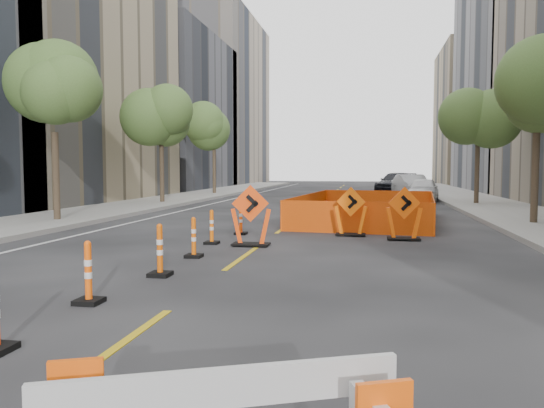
% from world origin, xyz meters
% --- Properties ---
extents(ground_plane, '(140.00, 140.00, 0.00)m').
position_xyz_m(ground_plane, '(0.00, 0.00, 0.00)').
color(ground_plane, black).
extents(sidewalk_left, '(4.00, 90.00, 0.15)m').
position_xyz_m(sidewalk_left, '(-9.00, 12.00, 0.07)').
color(sidewalk_left, gray).
rests_on(sidewalk_left, ground).
extents(bld_left_d, '(12.00, 16.00, 14.00)m').
position_xyz_m(bld_left_d, '(-17.00, 39.20, 7.00)').
color(bld_left_d, '#4C4C51').
rests_on(bld_left_d, ground).
extents(bld_left_e, '(12.00, 20.00, 20.00)m').
position_xyz_m(bld_left_e, '(-17.00, 55.60, 10.00)').
color(bld_left_e, gray).
rests_on(bld_left_e, ground).
extents(bld_right_e, '(12.00, 14.00, 16.00)m').
position_xyz_m(bld_right_e, '(17.00, 58.60, 8.00)').
color(bld_right_e, tan).
rests_on(bld_right_e, ground).
extents(tree_l_b, '(2.80, 2.80, 5.95)m').
position_xyz_m(tree_l_b, '(-8.40, 10.00, 4.53)').
color(tree_l_b, '#382B1E').
rests_on(tree_l_b, ground).
extents(tree_l_c, '(2.80, 2.80, 5.95)m').
position_xyz_m(tree_l_c, '(-8.40, 20.00, 4.53)').
color(tree_l_c, '#382B1E').
rests_on(tree_l_c, ground).
extents(tree_l_d, '(2.80, 2.80, 5.95)m').
position_xyz_m(tree_l_d, '(-8.40, 30.00, 4.53)').
color(tree_l_d, '#382B1E').
rests_on(tree_l_d, ground).
extents(tree_r_b, '(2.80, 2.80, 5.95)m').
position_xyz_m(tree_r_b, '(8.40, 12.00, 4.53)').
color(tree_r_b, '#382B1E').
rests_on(tree_r_b, ground).
extents(tree_r_c, '(2.80, 2.80, 5.95)m').
position_xyz_m(tree_r_c, '(8.40, 22.00, 4.53)').
color(tree_r_c, '#382B1E').
rests_on(tree_r_c, ground).
extents(channelizer_2, '(0.38, 0.38, 0.95)m').
position_xyz_m(channelizer_2, '(-1.32, -0.32, 0.48)').
color(channelizer_2, '#FF580A').
rests_on(channelizer_2, ground).
extents(channelizer_3, '(0.39, 0.39, 0.99)m').
position_xyz_m(channelizer_3, '(-1.05, 1.78, 0.50)').
color(channelizer_3, '#D95309').
rests_on(channelizer_3, ground).
extents(channelizer_4, '(0.36, 0.36, 0.92)m').
position_xyz_m(channelizer_4, '(-1.10, 3.87, 0.46)').
color(channelizer_4, '#E75B09').
rests_on(channelizer_4, ground).
extents(channelizer_5, '(0.36, 0.36, 0.92)m').
position_xyz_m(channelizer_5, '(-1.31, 5.96, 0.46)').
color(channelizer_5, '#EB6009').
rests_on(channelizer_5, ground).
extents(channelizer_6, '(0.36, 0.36, 0.92)m').
position_xyz_m(channelizer_6, '(-1.03, 8.05, 0.46)').
color(channelizer_6, '#FF490A').
rests_on(channelizer_6, ground).
extents(chevron_sign_left, '(1.20, 0.94, 1.59)m').
position_xyz_m(chevron_sign_left, '(-0.20, 5.80, 0.79)').
color(chevron_sign_left, '#FF450A').
rests_on(chevron_sign_left, ground).
extents(chevron_sign_center, '(1.10, 0.84, 1.46)m').
position_xyz_m(chevron_sign_center, '(2.27, 8.32, 0.73)').
color(chevron_sign_center, '#FF640A').
rests_on(chevron_sign_center, ground).
extents(chevron_sign_right, '(1.12, 0.84, 1.50)m').
position_xyz_m(chevron_sign_right, '(3.77, 7.64, 0.75)').
color(chevron_sign_right, '#F4540A').
rests_on(chevron_sign_right, ground).
extents(safety_fence, '(5.44, 8.38, 0.99)m').
position_xyz_m(safety_fence, '(2.77, 12.79, 0.50)').
color(safety_fence, '#F44B0C').
rests_on(safety_fence, ground).
extents(parked_car_near, '(2.35, 4.41, 1.43)m').
position_xyz_m(parked_car_near, '(5.93, 24.77, 0.71)').
color(parked_car_near, silver).
rests_on(parked_car_near, ground).
extents(parked_car_mid, '(2.57, 4.92, 1.54)m').
position_xyz_m(parked_car_mid, '(5.66, 29.80, 0.77)').
color(parked_car_mid, '#B2B3B8').
rests_on(parked_car_mid, ground).
extents(parked_car_far, '(3.86, 5.92, 1.60)m').
position_xyz_m(parked_car_far, '(4.90, 35.49, 0.80)').
color(parked_car_far, black).
rests_on(parked_car_far, ground).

